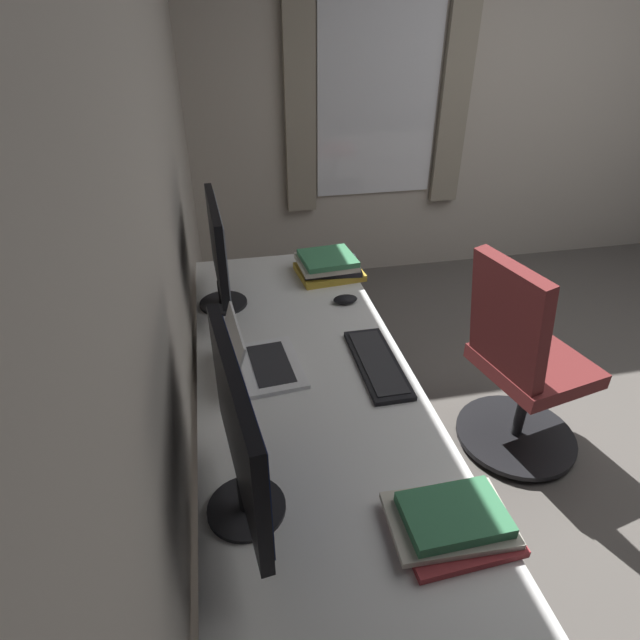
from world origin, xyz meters
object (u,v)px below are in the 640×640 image
object	(u,v)px
laptop_leftmost	(255,359)
book_stack_far	(329,265)
drawer_pedestal	(289,405)
keyboard_main	(377,363)
book_stack_near	(453,521)
monitor_primary	(240,434)
office_chair	(520,370)
mouse_main	(345,299)
monitor_secondary	(218,249)

from	to	relation	value
laptop_leftmost	book_stack_far	distance (m)	0.78
drawer_pedestal	keyboard_main	xyz separation A→B (m)	(-0.30, -0.28, 0.39)
drawer_pedestal	book_stack_far	bearing A→B (deg)	-31.62
book_stack_near	book_stack_far	size ratio (longest dim) A/B	0.98
monitor_primary	book_stack_far	distance (m)	1.36
book_stack_near	office_chair	bearing A→B (deg)	-40.63
drawer_pedestal	laptop_leftmost	size ratio (longest dim) A/B	2.09
monitor_primary	laptop_leftmost	world-z (taller)	monitor_primary
drawer_pedestal	office_chair	size ratio (longest dim) A/B	0.72
book_stack_far	office_chair	world-z (taller)	office_chair
monitor_primary	book_stack_near	world-z (taller)	monitor_primary
book_stack_near	office_chair	world-z (taller)	office_chair
monitor_primary	office_chair	size ratio (longest dim) A/B	0.55
laptop_leftmost	office_chair	size ratio (longest dim) A/B	0.34
book_stack_near	book_stack_far	xyz separation A→B (m)	(1.41, -0.00, 0.02)
keyboard_main	mouse_main	world-z (taller)	mouse_main
drawer_pedestal	keyboard_main	bearing A→B (deg)	-136.01
drawer_pedestal	mouse_main	world-z (taller)	mouse_main
mouse_main	laptop_leftmost	bearing A→B (deg)	133.19
drawer_pedestal	monitor_primary	bearing A→B (deg)	165.09
mouse_main	book_stack_near	xyz separation A→B (m)	(-1.14, 0.02, 0.01)
drawer_pedestal	book_stack_far	distance (m)	0.67
drawer_pedestal	laptop_leftmost	distance (m)	0.51
book_stack_near	book_stack_far	bearing A→B (deg)	-0.12
monitor_secondary	book_stack_near	size ratio (longest dim) A/B	1.66
mouse_main	book_stack_near	world-z (taller)	book_stack_near
keyboard_main	mouse_main	xyz separation A→B (m)	(0.46, 0.00, 0.01)
monitor_secondary	keyboard_main	distance (m)	0.79
monitor_primary	book_stack_far	bearing A→B (deg)	-21.23
monitor_secondary	mouse_main	size ratio (longest dim) A/B	4.87
drawer_pedestal	mouse_main	xyz separation A→B (m)	(0.16, -0.28, 0.40)
laptop_leftmost	mouse_main	xyz separation A→B (m)	(0.39, -0.42, -0.03)
monitor_secondary	keyboard_main	bearing A→B (deg)	-137.12
mouse_main	monitor_primary	bearing A→B (deg)	152.92
laptop_leftmost	book_stack_near	bearing A→B (deg)	-151.38
laptop_leftmost	book_stack_near	world-z (taller)	laptop_leftmost
mouse_main	book_stack_far	bearing A→B (deg)	2.74
drawer_pedestal	book_stack_near	size ratio (longest dim) A/B	2.27
drawer_pedestal	monitor_primary	world-z (taller)	monitor_primary
drawer_pedestal	book_stack_far	world-z (taller)	book_stack_far
keyboard_main	office_chair	world-z (taller)	office_chair
drawer_pedestal	monitor_secondary	world-z (taller)	monitor_secondary
drawer_pedestal	mouse_main	bearing A→B (deg)	-60.11
keyboard_main	book_stack_near	world-z (taller)	book_stack_near
drawer_pedestal	laptop_leftmost	world-z (taller)	laptop_leftmost
drawer_pedestal	laptop_leftmost	xyz separation A→B (m)	(-0.23, 0.14, 0.43)
book_stack_near	office_chair	size ratio (longest dim) A/B	0.32
mouse_main	office_chair	bearing A→B (deg)	-109.93
monitor_primary	monitor_secondary	xyz separation A→B (m)	(1.07, 0.01, -0.01)
book_stack_near	laptop_leftmost	bearing A→B (deg)	28.62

